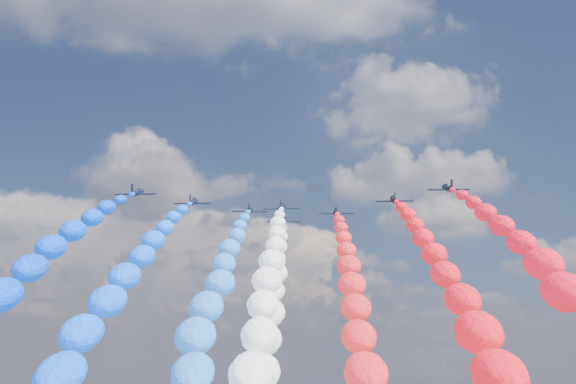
# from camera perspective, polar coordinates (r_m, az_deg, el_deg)

# --- Properties ---
(jet_0) EXTENTS (8.21, 11.08, 5.38)m
(jet_0) POSITION_cam_1_polar(r_m,az_deg,el_deg) (155.49, -11.32, -0.05)
(jet_0) COLOR black
(trail_0) EXTENTS (5.84, 117.95, 57.44)m
(trail_0) POSITION_cam_1_polar(r_m,az_deg,el_deg) (94.25, -20.18, -8.07)
(trail_0) COLOR #043CED
(jet_1) EXTENTS (8.04, 10.96, 5.38)m
(jet_1) POSITION_cam_1_polar(r_m,az_deg,el_deg) (162.59, -7.19, -0.76)
(jet_1) COLOR black
(trail_1) EXTENTS (5.84, 117.95, 57.44)m
(trail_1) POSITION_cam_1_polar(r_m,az_deg,el_deg) (100.07, -12.86, -8.76)
(trail_1) COLOR #0B50FF
(jet_2) EXTENTS (8.50, 11.28, 5.38)m
(jet_2) POSITION_cam_1_polar(r_m,az_deg,el_deg) (170.00, -2.92, -1.37)
(jet_2) COLOR black
(trail_2) EXTENTS (5.84, 117.95, 57.44)m
(trail_2) POSITION_cam_1_polar(r_m,az_deg,el_deg) (106.75, -5.63, -9.24)
(trail_2) COLOR blue
(jet_3) EXTENTS (8.56, 11.33, 5.38)m
(jet_3) POSITION_cam_1_polar(r_m,az_deg,el_deg) (166.57, -0.45, -1.15)
(jet_3) COLOR black
(trail_3) EXTENTS (5.84, 117.95, 57.44)m
(trail_3) POSITION_cam_1_polar(r_m,az_deg,el_deg) (103.02, -1.68, -9.17)
(trail_3) COLOR white
(jet_4) EXTENTS (8.00, 10.93, 5.38)m
(jet_4) POSITION_cam_1_polar(r_m,az_deg,el_deg) (182.07, -0.28, -2.15)
(jet_4) COLOR black
(trail_4) EXTENTS (5.84, 117.95, 57.44)m
(trail_4) POSITION_cam_1_polar(r_m,az_deg,el_deg) (118.78, -1.26, -9.66)
(trail_4) COLOR white
(jet_5) EXTENTS (8.44, 11.24, 5.38)m
(jet_5) POSITION_cam_1_polar(r_m,az_deg,el_deg) (172.40, 3.67, -1.52)
(jet_5) COLOR black
(trail_5) EXTENTS (5.84, 117.95, 57.44)m
(trail_5) POSITION_cam_1_polar(r_m,az_deg,el_deg) (108.96, 5.00, -9.33)
(trail_5) COLOR red
(jet_6) EXTENTS (8.51, 11.29, 5.38)m
(jet_6) POSITION_cam_1_polar(r_m,az_deg,el_deg) (160.55, 7.99, -0.58)
(jet_6) COLOR black
(trail_6) EXTENTS (5.84, 117.95, 57.44)m
(trail_6) POSITION_cam_1_polar(r_m,az_deg,el_deg) (97.47, 12.37, -8.68)
(trail_6) COLOR red
(jet_7) EXTENTS (8.00, 10.93, 5.38)m
(jet_7) POSITION_cam_1_polar(r_m,az_deg,el_deg) (151.87, 11.97, 0.28)
(jet_7) COLOR black
(trail_7) EXTENTS (5.84, 117.95, 57.44)m
(trail_7) POSITION_cam_1_polar(r_m,az_deg,el_deg) (89.70, 19.62, -7.91)
(trail_7) COLOR red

